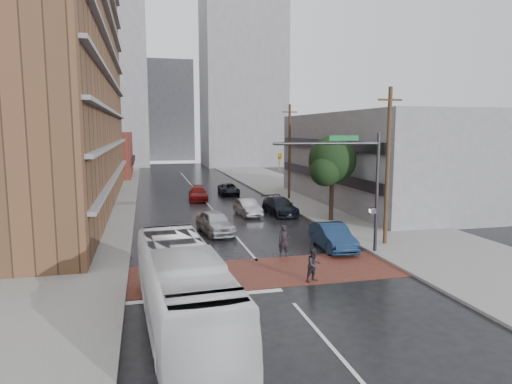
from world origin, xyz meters
TOP-DOWN VIEW (x-y plane):
  - ground at (0.00, 0.00)m, footprint 160.00×160.00m
  - crosswalk at (0.00, 0.50)m, footprint 14.00×5.00m
  - sidewalk_west at (-11.50, 25.00)m, footprint 9.00×90.00m
  - sidewalk_east at (11.50, 25.00)m, footprint 9.00×90.00m
  - apartment_block at (-14.00, 24.00)m, footprint 10.00×44.00m
  - storefront_west at (-12.00, 54.00)m, footprint 8.00×16.00m
  - building_east at (16.50, 20.00)m, footprint 11.00×26.00m
  - distant_tower_west at (-14.00, 78.00)m, footprint 18.00×16.00m
  - distant_tower_east at (14.00, 72.00)m, footprint 16.00×14.00m
  - distant_tower_center at (0.00, 95.00)m, footprint 12.00×10.00m
  - street_tree at (8.52, 12.03)m, footprint 4.20×4.10m
  - signal_mast at (5.85, 2.50)m, footprint 6.50×0.30m
  - utility_pole_near at (8.80, 4.00)m, footprint 1.60×0.26m
  - utility_pole_far at (8.80, 24.00)m, footprint 1.60×0.26m
  - transit_bus at (-4.79, -5.44)m, footprint 3.30×11.24m
  - pedestrian_a at (1.73, 3.00)m, footprint 0.71×0.49m
  - pedestrian_b at (1.87, -1.50)m, footprint 0.98×0.86m
  - car_travel_a at (-1.26, 9.98)m, footprint 2.65×5.04m
  - car_travel_b at (2.53, 16.25)m, footprint 1.85×4.37m
  - car_travel_c at (-0.62, 25.96)m, footprint 2.26×4.91m
  - suv_travel at (3.25, 29.25)m, footprint 2.23×4.61m
  - car_parked_near at (5.20, 4.00)m, footprint 1.92×4.88m
  - car_parked_mid at (5.39, 16.00)m, footprint 2.42×5.24m
  - car_parked_far at (5.72, 16.43)m, footprint 2.03×4.37m

SIDE VIEW (x-z plane):
  - ground at x=0.00m, z-range 0.00..0.00m
  - crosswalk at x=0.00m, z-range 0.00..0.02m
  - sidewalk_west at x=-11.50m, z-range 0.00..0.15m
  - sidewalk_east at x=11.50m, z-range 0.00..0.15m
  - suv_travel at x=3.25m, z-range 0.00..1.26m
  - car_travel_c at x=-0.62m, z-range 0.00..1.39m
  - car_travel_b at x=2.53m, z-range 0.00..1.40m
  - car_parked_far at x=5.72m, z-range 0.00..1.45m
  - car_parked_mid at x=5.39m, z-range 0.00..1.48m
  - car_parked_near at x=5.20m, z-range 0.00..1.58m
  - car_travel_a at x=-1.26m, z-range 0.00..1.64m
  - pedestrian_b at x=1.87m, z-range 0.00..1.67m
  - pedestrian_a at x=1.73m, z-range 0.00..1.89m
  - transit_bus at x=-4.79m, z-range 0.00..3.09m
  - storefront_west at x=-12.00m, z-range 0.00..7.00m
  - building_east at x=16.50m, z-range 0.00..9.00m
  - signal_mast at x=5.85m, z-range 1.13..8.33m
  - street_tree at x=8.52m, z-range 1.28..8.18m
  - utility_pole_near at x=8.80m, z-range 0.14..10.14m
  - utility_pole_far at x=8.80m, z-range 0.14..10.14m
  - distant_tower_center at x=0.00m, z-range 0.00..24.00m
  - apartment_block at x=-14.00m, z-range 0.00..28.00m
  - distant_tower_west at x=-14.00m, z-range 0.00..32.00m
  - distant_tower_east at x=14.00m, z-range 0.00..36.00m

